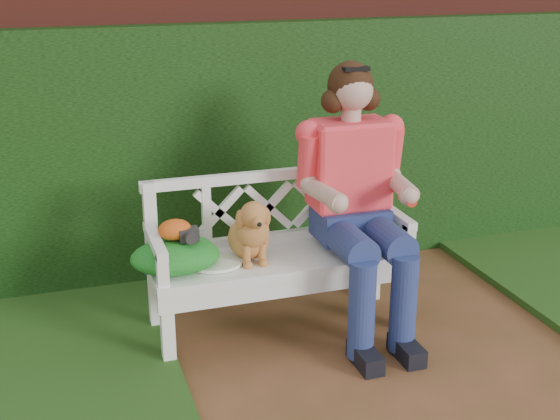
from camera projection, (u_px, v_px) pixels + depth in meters
name	position (u px, v px, depth m)	size (l,w,h in m)	color
ground	(405.00, 383.00, 3.90)	(60.00, 60.00, 0.00)	#51361B
brick_wall	(289.00, 105.00, 5.24)	(10.00, 0.30, 2.20)	maroon
ivy_hedge	(299.00, 147.00, 5.13)	(10.00, 0.18, 1.70)	#1F5115
garden_bench	(280.00, 292.00, 4.38)	(1.58, 0.60, 0.48)	white
seated_woman	(353.00, 195.00, 4.30)	(0.68, 0.91, 1.61)	#DA3A44
dog	(250.00, 228.00, 4.17)	(0.25, 0.34, 0.38)	#A45A22
tennis_racket	(212.00, 264.00, 4.13)	(0.57, 0.24, 0.03)	white
green_bag	(175.00, 255.00, 4.07)	(0.49, 0.38, 0.17)	#287232
camera_item	(188.00, 234.00, 4.04)	(0.11, 0.08, 0.07)	#262525
baseball_glove	(175.00, 230.00, 4.04)	(0.18, 0.13, 0.12)	#BC4912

